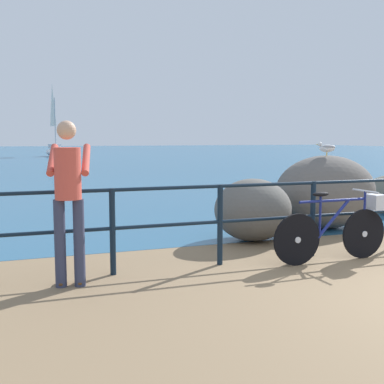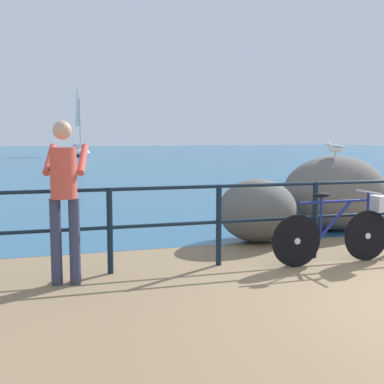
{
  "view_description": "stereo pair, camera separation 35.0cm",
  "coord_description": "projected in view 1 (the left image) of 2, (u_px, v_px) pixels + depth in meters",
  "views": [
    {
      "loc": [
        -4.4,
        -3.62,
        1.6
      ],
      "look_at": [
        -2.27,
        2.35,
        0.89
      ],
      "focal_mm": 45.57,
      "sensor_mm": 36.0,
      "label": 1
    },
    {
      "loc": [
        -4.07,
        -3.73,
        1.6
      ],
      "look_at": [
        -2.27,
        2.35,
        0.89
      ],
      "focal_mm": 45.57,
      "sensor_mm": 36.0,
      "label": 2
    }
  ],
  "objects": [
    {
      "name": "person_at_railing",
      "position": [
        68.0,
        195.0,
        5.18
      ],
      "size": [
        0.53,
        0.67,
        1.78
      ],
      "rotation": [
        0.0,
        0.0,
        1.39
      ],
      "color": "#333851",
      "rests_on": "ground_plane"
    },
    {
      "name": "ground_plane",
      "position": [
        114.0,
        172.0,
        23.76
      ],
      "size": [
        120.0,
        120.0,
        0.1
      ],
      "primitive_type": "cube",
      "color": "#846B4C"
    },
    {
      "name": "seagull",
      "position": [
        327.0,
        148.0,
        8.39
      ],
      "size": [
        0.29,
        0.28,
        0.23
      ],
      "rotation": [
        0.0,
        0.0,
        2.38
      ],
      "color": "gold",
      "rests_on": "breakwater_boulder_main"
    },
    {
      "name": "breakwater_boulder_left",
      "position": [
        253.0,
        210.0,
        7.57
      ],
      "size": [
        1.21,
        1.16,
        0.97
      ],
      "color": "#5C5A54",
      "rests_on": "ground"
    },
    {
      "name": "sea_surface",
      "position": [
        63.0,
        153.0,
        50.0
      ],
      "size": [
        120.0,
        90.0,
        0.01
      ],
      "primitive_type": "cube",
      "color": "#285B7F",
      "rests_on": "ground_plane"
    },
    {
      "name": "bicycle",
      "position": [
        341.0,
        226.0,
        6.32
      ],
      "size": [
        1.7,
        0.48,
        0.92
      ],
      "rotation": [
        0.0,
        0.0,
        0.03
      ],
      "color": "black",
      "rests_on": "ground_plane"
    },
    {
      "name": "breakwater_boulder_main",
      "position": [
        326.0,
        192.0,
        8.59
      ],
      "size": [
        1.9,
        1.31,
        1.29
      ],
      "color": "#605B56",
      "rests_on": "ground"
    },
    {
      "name": "promenade_railing",
      "position": [
        355.0,
        207.0,
        6.79
      ],
      "size": [
        9.58,
        0.07,
        1.02
      ],
      "color": "black",
      "rests_on": "ground_plane"
    },
    {
      "name": "sailboat",
      "position": [
        55.0,
        148.0,
        41.15
      ],
      "size": [
        1.97,
        4.55,
        6.16
      ],
      "rotation": [
        0.0,
        0.0,
        4.87
      ],
      "color": "white",
      "rests_on": "sea_surface"
    }
  ]
}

